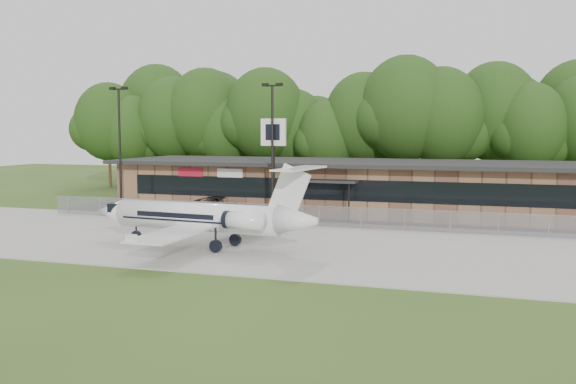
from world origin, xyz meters
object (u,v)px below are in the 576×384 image
(business_jet, at_px, (205,218))
(pole_sign, at_px, (273,143))
(terminal, at_px, (360,186))
(suv, at_px, (222,206))

(business_jet, height_order, pole_sign, pole_sign)
(terminal, bearing_deg, suv, -152.94)
(business_jet, xyz_separation_m, pole_sign, (-0.08, 11.78, 4.09))
(suv, bearing_deg, business_jet, -155.12)
(terminal, height_order, business_jet, business_jet)
(suv, xyz_separation_m, pole_sign, (5.11, -1.97, 5.10))
(suv, bearing_deg, pole_sign, -106.89)
(suv, distance_m, pole_sign, 7.48)
(pole_sign, bearing_deg, suv, 167.22)
(pole_sign, bearing_deg, terminal, 63.19)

